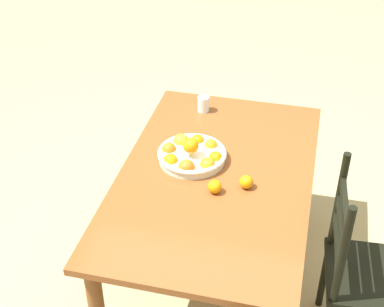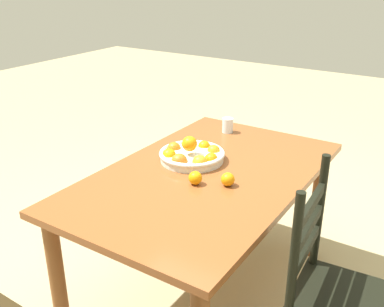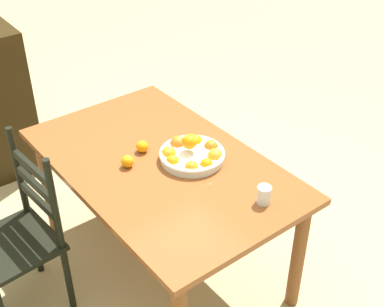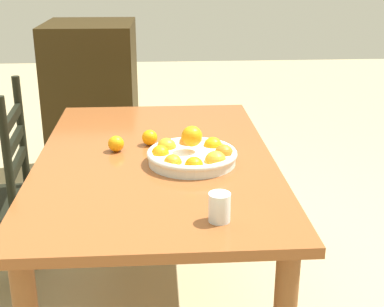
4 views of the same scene
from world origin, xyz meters
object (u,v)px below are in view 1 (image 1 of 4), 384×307
object	(u,v)px
chair_near_window	(362,271)
fruit_bowl	(192,155)
orange_loose_0	(215,187)
orange_loose_1	(246,182)
dining_table	(215,191)
drinking_glass	(203,104)

from	to	relation	value
chair_near_window	fruit_bowl	xyz separation A→B (m)	(-0.30, -0.88, 0.31)
orange_loose_0	orange_loose_1	xyz separation A→B (m)	(-0.07, 0.14, 0.00)
dining_table	drinking_glass	distance (m)	0.63
fruit_bowl	orange_loose_0	size ratio (longest dim) A/B	5.35
orange_loose_0	orange_loose_1	distance (m)	0.15
dining_table	chair_near_window	distance (m)	0.79
orange_loose_1	drinking_glass	distance (m)	0.73
chair_near_window	orange_loose_1	distance (m)	0.68
orange_loose_1	drinking_glass	size ratio (longest dim) A/B	0.72
orange_loose_1	dining_table	bearing A→B (deg)	-112.81
orange_loose_0	drinking_glass	xyz separation A→B (m)	(-0.71, -0.21, 0.01)
fruit_bowl	orange_loose_1	bearing A→B (deg)	63.06
chair_near_window	drinking_glass	distance (m)	1.26
dining_table	orange_loose_1	size ratio (longest dim) A/B	23.19
chair_near_window	orange_loose_0	size ratio (longest dim) A/B	15.21
drinking_glass	orange_loose_0	bearing A→B (deg)	16.75
chair_near_window	fruit_bowl	world-z (taller)	chair_near_window
orange_loose_1	drinking_glass	bearing A→B (deg)	-151.33
drinking_glass	fruit_bowl	bearing A→B (deg)	5.72
fruit_bowl	chair_near_window	bearing A→B (deg)	71.46
dining_table	orange_loose_0	xyz separation A→B (m)	(0.14, 0.02, 0.14)
fruit_bowl	dining_table	bearing A→B (deg)	58.78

